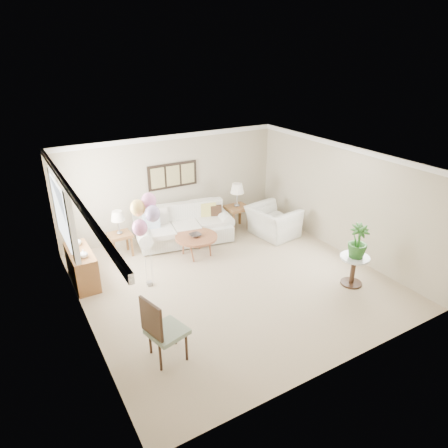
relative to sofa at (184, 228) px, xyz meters
name	(u,v)px	position (x,y,z in m)	size (l,w,h in m)	color
ground_plane	(232,280)	(0.07, -2.23, -0.37)	(6.00, 6.00, 0.00)	tan
room_shell	(225,209)	(-0.04, -2.14, 1.25)	(6.04, 6.04, 2.60)	#BBAD95
wall_art_triptych	(173,176)	(0.07, 0.74, 1.18)	(1.35, 0.06, 0.65)	black
sofa	(184,228)	(0.00, 0.00, 0.00)	(2.72, 1.35, 0.94)	silver
end_table_left	(120,237)	(-1.63, 0.07, 0.10)	(0.52, 0.47, 0.56)	brown
end_table_right	(237,210)	(1.58, 0.00, 0.17)	(0.59, 0.54, 0.65)	brown
lamp_left	(118,217)	(-1.63, 0.07, 0.63)	(0.33, 0.33, 0.57)	gray
lamp_right	(237,189)	(1.58, 0.00, 0.76)	(0.36, 0.36, 0.64)	gray
coffee_table	(196,237)	(-0.07, -0.84, 0.10)	(1.01, 1.01, 0.51)	brown
decor_bowl	(195,235)	(-0.11, -0.86, 0.17)	(0.27, 0.27, 0.07)	#332B28
armchair	(273,222)	(2.17, -0.85, 0.02)	(1.20, 1.05, 0.78)	silver
side_table	(354,263)	(2.16, -3.63, 0.12)	(0.60, 0.60, 0.65)	silver
potted_plant	(358,241)	(2.17, -3.65, 0.64)	(0.40, 0.40, 0.71)	#1E551A
accent_chair	(162,329)	(-2.09, -3.70, 0.21)	(0.67, 0.67, 1.12)	gray
credenza	(82,267)	(-2.69, -0.73, 0.00)	(0.46, 1.20, 0.74)	brown
vase_white	(83,254)	(-2.67, -1.05, 0.46)	(0.17, 0.17, 0.18)	silver
vase_sage	(77,241)	(-2.67, -0.43, 0.47)	(0.19, 0.19, 0.19)	silver
balloon_cluster	(145,213)	(-1.50, -1.53, 1.26)	(0.58, 0.50, 2.00)	gray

